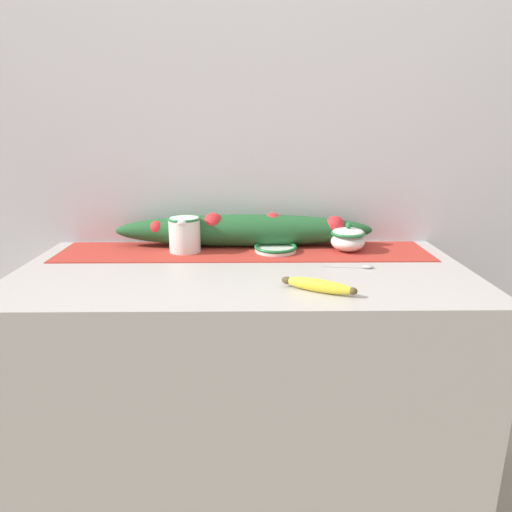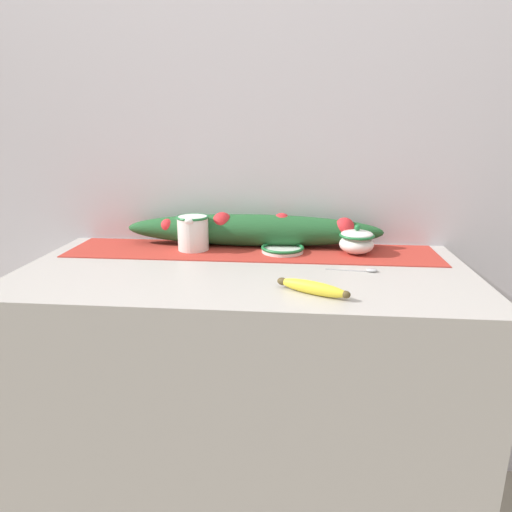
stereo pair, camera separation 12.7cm
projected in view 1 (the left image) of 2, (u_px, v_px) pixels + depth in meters
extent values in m
cube|color=#B7B2AD|center=(244.00, 405.00, 1.45)|extent=(1.32, 0.64, 0.91)
cube|color=silver|center=(244.00, 160.00, 1.58)|extent=(2.12, 0.04, 2.40)
cube|color=#B23328|center=(244.00, 252.00, 1.51)|extent=(1.21, 0.25, 0.00)
cylinder|color=white|center=(185.00, 235.00, 1.49)|extent=(0.10, 0.10, 0.11)
torus|color=#1E7038|center=(184.00, 219.00, 1.47)|extent=(0.11, 0.11, 0.01)
torus|color=white|center=(187.00, 228.00, 1.55)|extent=(0.06, 0.01, 0.06)
ellipsoid|color=white|center=(182.00, 222.00, 1.43)|extent=(0.03, 0.02, 0.02)
ellipsoid|color=white|center=(348.00, 242.00, 1.50)|extent=(0.11, 0.11, 0.06)
torus|color=#1E7038|center=(348.00, 233.00, 1.49)|extent=(0.11, 0.11, 0.01)
ellipsoid|color=white|center=(348.00, 232.00, 1.49)|extent=(0.10, 0.10, 0.02)
sphere|color=#1E7038|center=(349.00, 225.00, 1.49)|extent=(0.02, 0.02, 0.02)
cylinder|color=white|center=(276.00, 250.00, 1.50)|extent=(0.14, 0.14, 0.01)
torus|color=#1E7038|center=(276.00, 247.00, 1.50)|extent=(0.14, 0.14, 0.01)
ellipsoid|color=yellow|center=(319.00, 286.00, 1.14)|extent=(0.18, 0.12, 0.03)
ellipsoid|color=brown|center=(287.00, 280.00, 1.18)|extent=(0.04, 0.03, 0.02)
ellipsoid|color=brown|center=(353.00, 291.00, 1.10)|extent=(0.03, 0.03, 0.02)
cube|color=#B7B7BC|center=(342.00, 267.00, 1.34)|extent=(0.12, 0.02, 0.00)
ellipsoid|color=#B7B7BC|center=(368.00, 267.00, 1.33)|extent=(0.03, 0.03, 0.01)
ellipsoid|color=#235B2D|center=(244.00, 230.00, 1.56)|extent=(0.88, 0.12, 0.11)
sphere|color=red|center=(157.00, 228.00, 1.53)|extent=(0.05, 0.05, 0.05)
sphere|color=red|center=(213.00, 223.00, 1.53)|extent=(0.07, 0.07, 0.07)
sphere|color=red|center=(272.00, 222.00, 1.55)|extent=(0.06, 0.06, 0.06)
sphere|color=red|center=(335.00, 226.00, 1.54)|extent=(0.07, 0.07, 0.07)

